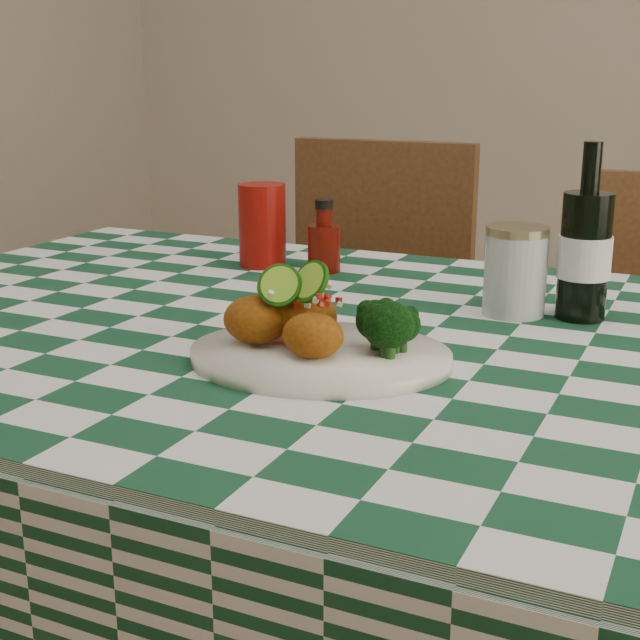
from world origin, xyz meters
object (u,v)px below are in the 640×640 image
at_px(wooden_chair_left, 350,363).
at_px(red_tumbler, 262,225).
at_px(dining_table, 348,582).
at_px(mason_jar, 515,271).
at_px(beer_bottle, 586,232).
at_px(plate, 320,356).
at_px(ketchup_bottle, 324,236).
at_px(fried_chicken_pile, 301,307).

bearing_deg(wooden_chair_left, red_tumbler, -93.50).
bearing_deg(dining_table, mason_jar, 44.17).
bearing_deg(beer_bottle, plate, -126.21).
xyz_separation_m(dining_table, mason_jar, (0.18, 0.18, 0.46)).
distance_m(ketchup_bottle, beer_bottle, 0.48).
bearing_deg(fried_chicken_pile, ketchup_bottle, 111.67).
bearing_deg(fried_chicken_pile, mason_jar, 60.23).
bearing_deg(beer_bottle, red_tumbler, 168.73).
distance_m(red_tumbler, wooden_chair_left, 0.53).
xyz_separation_m(red_tumbler, ketchup_bottle, (0.12, 0.00, -0.01)).
xyz_separation_m(fried_chicken_pile, red_tumbler, (-0.31, 0.46, 0.01)).
bearing_deg(red_tumbler, plate, -54.25).
xyz_separation_m(fried_chicken_pile, ketchup_bottle, (-0.18, 0.46, -0.00)).
bearing_deg(red_tumbler, ketchup_bottle, 2.13).
bearing_deg(ketchup_bottle, wooden_chair_left, 105.93).
relative_size(plate, beer_bottle, 1.28).
relative_size(dining_table, plate, 5.18).
bearing_deg(beer_bottle, dining_table, -144.33).
bearing_deg(plate, red_tumbler, 125.75).
xyz_separation_m(plate, red_tumbler, (-0.33, 0.46, 0.07)).
xyz_separation_m(fried_chicken_pile, mason_jar, (0.19, 0.32, -0.00)).
height_order(ketchup_bottle, wooden_chair_left, wooden_chair_left).
bearing_deg(plate, ketchup_bottle, 114.36).
bearing_deg(wooden_chair_left, fried_chicken_pile, -72.07).
xyz_separation_m(beer_bottle, wooden_chair_left, (-0.57, 0.49, -0.43)).
bearing_deg(dining_table, fried_chicken_pile, -91.11).
bearing_deg(mason_jar, ketchup_bottle, 159.22).
xyz_separation_m(ketchup_bottle, wooden_chair_left, (-0.11, 0.37, -0.36)).
height_order(fried_chicken_pile, mason_jar, mason_jar).
bearing_deg(plate, mason_jar, 63.77).
relative_size(fried_chicken_pile, mason_jar, 1.20).
xyz_separation_m(plate, wooden_chair_left, (-0.32, 0.84, -0.31)).
distance_m(ketchup_bottle, mason_jar, 0.40).
height_order(plate, mason_jar, mason_jar).
bearing_deg(beer_bottle, mason_jar, -167.88).
xyz_separation_m(red_tumbler, wooden_chair_left, (0.01, 0.38, -0.38)).
bearing_deg(wooden_chair_left, mason_jar, -48.31).
height_order(mason_jar, beer_bottle, beer_bottle).
height_order(dining_table, beer_bottle, beer_bottle).
relative_size(plate, mason_jar, 2.48).
distance_m(red_tumbler, mason_jar, 0.51).
height_order(red_tumbler, beer_bottle, beer_bottle).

